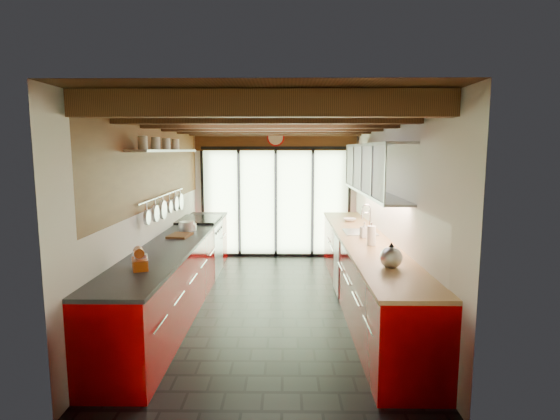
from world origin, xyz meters
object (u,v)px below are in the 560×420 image
at_px(stand_mixer, 140,260).
at_px(bowl, 349,220).
at_px(soap_bottle, 364,230).
at_px(kettle, 391,256).
at_px(paper_towel, 371,236).

xyz_separation_m(stand_mixer, bowl, (2.54, 3.01, -0.06)).
bearing_deg(soap_bottle, stand_mixer, -147.46).
relative_size(kettle, bowl, 1.42).
distance_m(stand_mixer, kettle, 2.54).
relative_size(kettle, soap_bottle, 1.41).
height_order(stand_mixer, kettle, kettle).
distance_m(stand_mixer, soap_bottle, 3.01).
bearing_deg(kettle, stand_mixer, -177.81).
relative_size(stand_mixer, paper_towel, 0.97).
xyz_separation_m(stand_mixer, paper_towel, (2.54, 1.12, 0.03)).
bearing_deg(stand_mixer, kettle, 2.19).
bearing_deg(paper_towel, bowl, 90.00).
distance_m(kettle, paper_towel, 1.03).
bearing_deg(stand_mixer, soap_bottle, 32.54).
relative_size(paper_towel, soap_bottle, 1.35).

